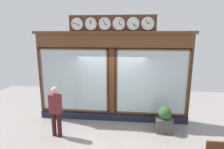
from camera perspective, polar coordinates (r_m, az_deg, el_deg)
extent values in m
cube|color=#4C2B16|center=(7.16, 0.13, -1.18)|extent=(5.72, 0.30, 3.31)
cube|color=#191E33|center=(7.51, -0.02, -12.81)|extent=(5.72, 0.08, 0.28)
cube|color=brown|center=(6.78, -0.04, 10.21)|extent=(5.60, 0.08, 0.47)
cube|color=brown|center=(6.79, -0.02, 12.62)|extent=(5.83, 0.20, 0.10)
cube|color=silver|center=(7.02, 11.88, -2.43)|extent=(2.51, 0.02, 2.34)
cube|color=brown|center=(6.80, 12.34, 7.31)|extent=(2.61, 0.04, 0.05)
cube|color=brown|center=(7.40, 11.47, -11.47)|extent=(2.61, 0.04, 0.05)
cube|color=brown|center=(7.25, 22.01, -2.62)|extent=(0.05, 0.04, 2.44)
cube|color=brown|center=(6.99, 1.40, -2.24)|extent=(0.05, 0.04, 2.44)
cube|color=silver|center=(7.31, -11.42, -1.82)|extent=(2.51, 0.02, 2.34)
cube|color=brown|center=(7.10, -11.88, 7.54)|extent=(2.61, 0.04, 0.05)
cube|color=brown|center=(7.67, -11.08, -10.55)|extent=(2.61, 0.04, 0.05)
cube|color=brown|center=(7.77, -20.50, -1.53)|extent=(0.05, 0.04, 2.44)
cube|color=brown|center=(7.02, -1.45, -2.17)|extent=(0.05, 0.04, 2.44)
cube|color=#4C2B16|center=(7.01, -0.03, -2.20)|extent=(0.20, 0.10, 2.44)
cube|color=#4C2B16|center=(6.84, 0.02, 15.04)|extent=(3.09, 0.06, 0.62)
cylinder|color=silver|center=(6.74, 10.80, 14.87)|extent=(0.35, 0.02, 0.35)
torus|color=silver|center=(6.74, 10.81, 14.87)|extent=(0.44, 0.06, 0.44)
cube|color=black|center=(6.73, 11.16, 15.10)|extent=(0.09, 0.01, 0.07)
cube|color=black|center=(6.72, 10.51, 15.44)|extent=(0.08, 0.01, 0.13)
sphere|color=black|center=(6.72, 10.82, 14.88)|extent=(0.02, 0.02, 0.02)
cylinder|color=silver|center=(6.72, 6.46, 15.02)|extent=(0.35, 0.02, 0.35)
torus|color=silver|center=(6.72, 6.46, 15.02)|extent=(0.44, 0.06, 0.44)
cube|color=black|center=(6.70, 6.65, 14.66)|extent=(0.06, 0.01, 0.09)
cube|color=black|center=(6.70, 6.97, 14.63)|extent=(0.13, 0.01, 0.10)
sphere|color=black|center=(6.70, 6.46, 15.02)|extent=(0.02, 0.02, 0.02)
cylinder|color=silver|center=(6.74, 2.11, 15.08)|extent=(0.35, 0.02, 0.35)
torus|color=silver|center=(6.73, 2.10, 15.08)|extent=(0.44, 0.06, 0.44)
cube|color=black|center=(6.72, 2.51, 14.99)|extent=(0.10, 0.01, 0.04)
cube|color=black|center=(6.72, 2.30, 15.68)|extent=(0.06, 0.01, 0.14)
sphere|color=black|center=(6.72, 2.10, 15.08)|extent=(0.02, 0.02, 0.02)
cylinder|color=silver|center=(6.79, -2.20, 15.05)|extent=(0.35, 0.02, 0.35)
torus|color=silver|center=(6.78, -2.21, 15.06)|extent=(0.44, 0.06, 0.44)
cube|color=black|center=(6.77, -1.85, 14.89)|extent=(0.09, 0.01, 0.06)
cube|color=black|center=(6.78, -2.45, 15.64)|extent=(0.06, 0.01, 0.14)
sphere|color=black|center=(6.77, -2.22, 15.06)|extent=(0.02, 0.02, 0.02)
cylinder|color=silver|center=(6.88, -6.42, 14.96)|extent=(0.35, 0.02, 0.35)
torus|color=silver|center=(6.87, -6.43, 14.96)|extent=(0.43, 0.05, 0.43)
cube|color=black|center=(6.87, -6.57, 15.34)|extent=(0.04, 0.01, 0.10)
cube|color=black|center=(6.86, -6.46, 15.58)|extent=(0.01, 0.01, 0.15)
sphere|color=black|center=(6.86, -6.45, 14.96)|extent=(0.02, 0.02, 0.02)
cylinder|color=silver|center=(7.00, -10.50, 14.78)|extent=(0.35, 0.02, 0.35)
torus|color=silver|center=(6.99, -10.51, 14.79)|extent=(0.43, 0.05, 0.43)
cube|color=black|center=(6.97, -10.19, 14.63)|extent=(0.09, 0.01, 0.06)
cube|color=black|center=(7.00, -11.13, 14.90)|extent=(0.15, 0.01, 0.05)
sphere|color=black|center=(6.98, -10.55, 14.79)|extent=(0.02, 0.02, 0.02)
cylinder|color=#3A1316|center=(6.69, -17.19, -14.15)|extent=(0.14, 0.14, 0.82)
cylinder|color=#3A1316|center=(6.59, -15.65, -14.45)|extent=(0.14, 0.14, 0.82)
cube|color=maroon|center=(6.36, -16.82, -8.48)|extent=(0.39, 0.27, 0.62)
sphere|color=tan|center=(6.21, -17.08, -4.59)|extent=(0.22, 0.22, 0.22)
cube|color=#4C4742|center=(6.92, 15.48, -14.64)|extent=(0.56, 0.36, 0.49)
sphere|color=#285623|center=(6.72, 15.71, -11.12)|extent=(0.44, 0.44, 0.44)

